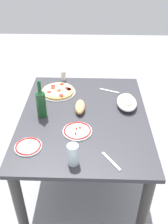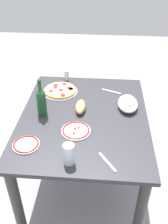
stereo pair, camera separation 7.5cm
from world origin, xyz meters
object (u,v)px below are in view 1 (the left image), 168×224
at_px(water_glass, 73,155).
at_px(wine_bottle, 41,102).
at_px(side_plate_near, 28,146).
at_px(side_plate_far, 77,131).
at_px(dining_table, 84,128).
at_px(spice_shaker, 63,76).
at_px(bread_loaf, 80,107).
at_px(pepperoni_pizza, 58,91).
at_px(baked_pasta_dish, 127,102).

bearing_deg(water_glass, wine_bottle, -150.83).
height_order(side_plate_near, side_plate_far, side_plate_far).
bearing_deg(side_plate_far, water_glass, -1.89).
distance_m(dining_table, spice_shaker, 0.60).
bearing_deg(bread_loaf, side_plate_far, -1.57).
bearing_deg(side_plate_near, wine_bottle, 174.53).
bearing_deg(wine_bottle, spice_shaker, 169.54).
xyz_separation_m(wine_bottle, bread_loaf, (-0.07, 0.27, -0.08)).
relative_size(dining_table, water_glass, 8.60).
height_order(pepperoni_pizza, spice_shaker, spice_shaker).
distance_m(dining_table, side_plate_far, 0.23).
xyz_separation_m(baked_pasta_dish, side_plate_far, (0.32, -0.36, -0.03)).
distance_m(bread_loaf, spice_shaker, 0.51).
xyz_separation_m(dining_table, baked_pasta_dish, (-0.13, 0.32, 0.16)).
relative_size(baked_pasta_dish, wine_bottle, 0.83).
bearing_deg(wine_bottle, side_plate_near, -5.47).
bearing_deg(baked_pasta_dish, spice_shaker, -127.85).
bearing_deg(baked_pasta_dish, side_plate_far, -48.40).
distance_m(water_glass, side_plate_near, 0.32).
bearing_deg(side_plate_far, spice_shaker, -167.33).
relative_size(baked_pasta_dish, side_plate_far, 1.21).
bearing_deg(pepperoni_pizza, baked_pasta_dish, 71.25).
height_order(baked_pasta_dish, side_plate_near, baked_pasta_dish).
height_order(dining_table, water_glass, water_glass).
bearing_deg(dining_table, side_plate_near, -43.71).
bearing_deg(dining_table, baked_pasta_dish, 112.02).
height_order(dining_table, pepperoni_pizza, pepperoni_pizza).
xyz_separation_m(wine_bottle, water_glass, (0.46, 0.26, -0.05)).
bearing_deg(wine_bottle, side_plate_far, 56.32).
xyz_separation_m(water_glass, side_plate_near, (-0.12, -0.29, -0.06)).
xyz_separation_m(side_plate_far, bread_loaf, (-0.25, 0.01, 0.02)).
bearing_deg(spice_shaker, bread_loaf, 19.63).
bearing_deg(dining_table, bread_loaf, -152.30).
bearing_deg(pepperoni_pizza, water_glass, 12.75).
bearing_deg(side_plate_far, side_plate_near, -61.50).
bearing_deg(side_plate_near, spice_shaker, 171.42).
height_order(pepperoni_pizza, wine_bottle, wine_bottle).
height_order(baked_pasta_dish, wine_bottle, wine_bottle).
relative_size(pepperoni_pizza, baked_pasta_dish, 1.20).
relative_size(side_plate_far, bread_loaf, 1.14).
bearing_deg(wine_bottle, water_glass, 29.17).
bearing_deg(side_plate_near, water_glass, 67.38).
bearing_deg(bread_loaf, side_plate_near, -36.50).
bearing_deg(water_glass, side_plate_near, -112.62).
xyz_separation_m(water_glass, bread_loaf, (-0.53, 0.02, -0.04)).
bearing_deg(bread_loaf, pepperoni_pizza, -142.84).
xyz_separation_m(dining_table, side_plate_near, (0.35, -0.34, 0.13)).
bearing_deg(bread_loaf, baked_pasta_dish, 101.26).
relative_size(dining_table, wine_bottle, 4.06).
relative_size(dining_table, bread_loaf, 6.74).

